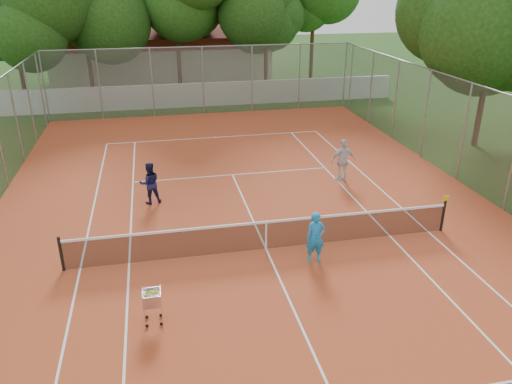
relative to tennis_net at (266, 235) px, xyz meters
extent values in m
plane|color=#1A3C10|center=(0.00, 0.00, -0.51)|extent=(120.00, 120.00, 0.00)
cube|color=#B04622|center=(0.00, 0.00, -0.50)|extent=(18.00, 34.00, 0.02)
cube|color=white|center=(0.00, 0.00, -0.49)|extent=(10.98, 23.78, 0.01)
cube|color=black|center=(0.00, 0.00, 0.00)|extent=(11.88, 0.10, 0.98)
cube|color=slate|center=(0.00, 0.00, 1.49)|extent=(18.00, 34.00, 4.00)
cube|color=silver|center=(0.00, 19.00, 0.24)|extent=(26.00, 0.30, 1.50)
cube|color=beige|center=(-2.00, 29.00, 1.69)|extent=(16.40, 9.00, 4.40)
cube|color=#14370D|center=(0.00, 22.00, 4.49)|extent=(29.00, 19.00, 10.00)
imported|color=#1888D4|center=(1.25, -0.97, 0.29)|extent=(0.59, 0.40, 1.55)
imported|color=#171845|center=(-3.40, 4.22, 0.29)|extent=(0.85, 0.71, 1.57)
imported|color=silver|center=(4.30, 4.84, 0.39)|extent=(1.06, 0.49, 1.76)
cube|color=silver|center=(-3.45, -2.91, -0.01)|extent=(0.61, 0.61, 0.95)
camera|label=1|loc=(-3.05, -13.07, 7.23)|focal=35.00mm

